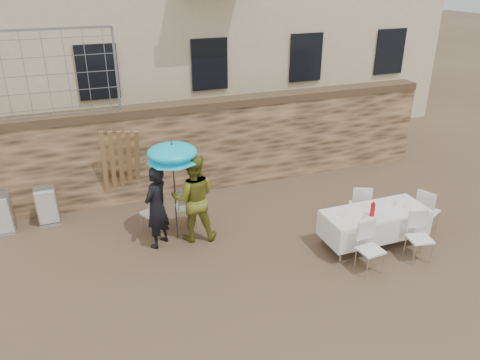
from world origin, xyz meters
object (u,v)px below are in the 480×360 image
object	(u,v)px
banquet_table	(376,213)
chair_stack_left	(2,209)
man_suit	(157,207)
woman_dress	(194,198)
table_chair_front_right	(420,238)
soda_bottle	(373,210)
umbrella	(172,156)
table_chair_front_left	(371,249)
couple_chair_left	(153,211)
couple_chair_right	(185,206)
table_chair_side	(427,210)
chair_stack_right	(47,202)
table_chair_back	(360,205)

from	to	relation	value
banquet_table	chair_stack_left	bearing A→B (deg)	154.47
man_suit	chair_stack_left	world-z (taller)	man_suit
woman_dress	table_chair_front_right	bearing A→B (deg)	161.95
soda_bottle	chair_stack_left	bearing A→B (deg)	152.81
woman_dress	umbrella	bearing A→B (deg)	-3.14
table_chair_front_left	banquet_table	bearing A→B (deg)	46.82
couple_chair_left	table_chair_front_left	bearing A→B (deg)	116.56
man_suit	soda_bottle	distance (m)	4.17
couple_chair_right	banquet_table	world-z (taller)	couple_chair_right
woman_dress	umbrella	xyz separation A→B (m)	(-0.35, 0.10, 0.92)
umbrella	woman_dress	bearing A→B (deg)	-15.95
couple_chair_right	table_chair_side	distance (m)	5.12
couple_chair_left	table_chair_side	size ratio (longest dim) A/B	1.00
couple_chair_right	couple_chair_left	bearing A→B (deg)	0.30
soda_bottle	chair_stack_left	xyz separation A→B (m)	(-6.80, 3.49, -0.45)
man_suit	table_chair_front_left	size ratio (longest dim) A/B	1.78
table_chair_front_left	chair_stack_right	xyz separation A→B (m)	(-5.50, 4.09, -0.02)
table_chair_front_left	chair_stack_left	distance (m)	7.59
couple_chair_right	table_chair_back	world-z (taller)	same
banquet_table	chair_stack_left	size ratio (longest dim) A/B	2.28
couple_chair_right	woman_dress	bearing A→B (deg)	95.49
umbrella	couple_chair_left	xyz separation A→B (m)	(-0.40, 0.45, -1.36)
table_chair_side	table_chair_back	bearing A→B (deg)	34.99
table_chair_back	banquet_table	bearing A→B (deg)	101.92
banquet_table	chair_stack_right	size ratio (longest dim) A/B	2.28
banquet_table	chair_stack_right	bearing A→B (deg)	151.28
man_suit	table_chair_side	xyz separation A→B (m)	(5.43, -1.41, -0.37)
banquet_table	table_chair_side	distance (m)	1.43
umbrella	chair_stack_left	world-z (taller)	umbrella
man_suit	table_chair_front_right	size ratio (longest dim) A/B	1.78
man_suit	couple_chair_left	size ratio (longest dim) A/B	1.78
table_chair_back	soda_bottle	bearing A→B (deg)	93.12
man_suit	banquet_table	xyz separation A→B (m)	(4.03, -1.51, -0.12)
man_suit	table_chair_front_right	xyz separation A→B (m)	(4.53, -2.26, -0.37)
umbrella	table_chair_side	world-z (taller)	umbrella
couple_chair_left	soda_bottle	bearing A→B (deg)	125.90
woman_dress	umbrella	size ratio (longest dim) A/B	0.94
woman_dress	soda_bottle	bearing A→B (deg)	164.51
man_suit	couple_chair_left	distance (m)	0.66
table_chair_front_left	table_chair_side	bearing A→B (deg)	18.50
man_suit	chair_stack_right	distance (m)	2.79
woman_dress	soda_bottle	world-z (taller)	woman_dress
woman_dress	couple_chair_left	world-z (taller)	woman_dress
umbrella	couple_chair_left	bearing A→B (deg)	131.63
couple_chair_right	table_chair_front_right	bearing A→B (deg)	144.04
couple_chair_left	soda_bottle	xyz separation A→B (m)	(3.83, -2.21, 0.43)
couple_chair_right	banquet_table	bearing A→B (deg)	148.57
couple_chair_left	chair_stack_left	bearing A→B (deg)	-47.51
man_suit	chair_stack_left	bearing A→B (deg)	-75.06
banquet_table	soda_bottle	world-z (taller)	soda_bottle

